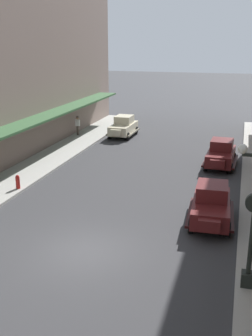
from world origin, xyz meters
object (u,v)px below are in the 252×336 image
(parked_car_1, at_px, (221,153))
(pedestrian_0, at_px, (78,126))
(parked_car_3, at_px, (211,203))
(parked_car_2, at_px, (123,126))
(fire_hydrant, at_px, (18,182))

(parked_car_1, xyz_separation_m, pedestrian_0, (-12.95, 5.69, 0.07))
(pedestrian_0, bearing_deg, parked_car_3, -48.92)
(parked_car_1, xyz_separation_m, parked_car_2, (-9.06, 7.04, 0.00))
(parked_car_3, distance_m, fire_hydrant, 11.10)
(parked_car_2, distance_m, fire_hydrant, 15.31)
(parked_car_3, distance_m, pedestrian_0, 19.92)
(fire_hydrant, bearing_deg, parked_car_2, 83.11)
(parked_car_2, bearing_deg, pedestrian_0, -160.94)
(parked_car_1, distance_m, fire_hydrant, 13.62)
(parked_car_2, height_order, fire_hydrant, parked_car_2)
(parked_car_1, relative_size, pedestrian_0, 2.58)
(parked_car_2, bearing_deg, fire_hydrant, -96.89)
(parked_car_1, xyz_separation_m, parked_car_3, (0.14, -9.32, 0.00))
(fire_hydrant, height_order, pedestrian_0, pedestrian_0)
(parked_car_1, distance_m, parked_car_3, 9.32)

